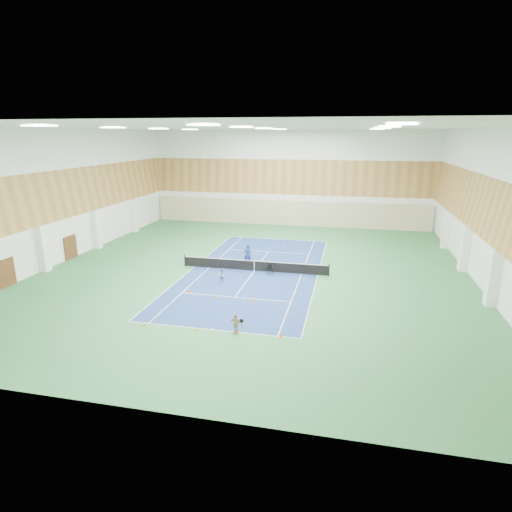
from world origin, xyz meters
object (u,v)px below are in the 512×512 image
(tennis_net, at_px, (254,265))
(ball_cart, at_px, (270,270))
(child_court, at_px, (223,275))
(child_apron, at_px, (235,324))
(coach, at_px, (248,254))

(tennis_net, bearing_deg, ball_cart, -25.85)
(child_court, bearing_deg, child_apron, -108.86)
(child_court, xyz_separation_m, child_apron, (3.44, -8.69, 0.05))
(child_apron, height_order, ball_cart, child_apron)
(tennis_net, xyz_separation_m, child_court, (-1.85, -3.34, 0.02))
(ball_cart, bearing_deg, coach, 129.24)
(tennis_net, height_order, ball_cart, tennis_net)
(ball_cart, bearing_deg, child_apron, -95.77)
(coach, distance_m, child_apron, 14.04)
(tennis_net, distance_m, child_apron, 12.13)
(coach, distance_m, child_court, 5.19)
(child_apron, xyz_separation_m, ball_cart, (-0.08, 11.30, -0.21))
(tennis_net, xyz_separation_m, coach, (-1.03, 1.77, 0.39))
(child_apron, bearing_deg, child_court, 130.57)
(ball_cart, bearing_deg, child_court, -148.31)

